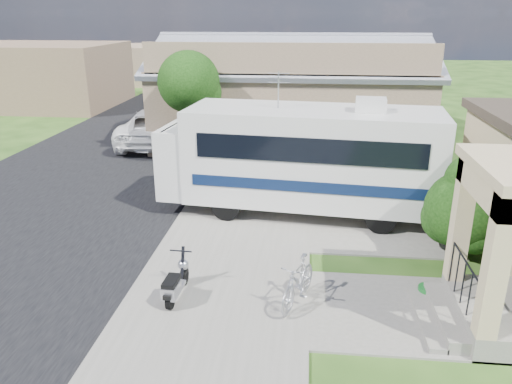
# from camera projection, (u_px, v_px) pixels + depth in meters

# --- Properties ---
(ground) EXTENTS (120.00, 120.00, 0.00)m
(ground) POSITION_uv_depth(u_px,v_px,m) (266.00, 281.00, 11.61)
(ground) COLOR #1B3A0F
(street_slab) EXTENTS (9.00, 80.00, 0.02)m
(street_slab) POSITION_uv_depth(u_px,v_px,m) (114.00, 156.00, 21.70)
(street_slab) COLOR black
(street_slab) RESTS_ON ground
(sidewalk_slab) EXTENTS (4.00, 80.00, 0.06)m
(sidewalk_slab) POSITION_uv_depth(u_px,v_px,m) (263.00, 160.00, 21.06)
(sidewalk_slab) COLOR #66635C
(sidewalk_slab) RESTS_ON ground
(driveway_slab) EXTENTS (7.00, 6.00, 0.05)m
(driveway_slab) POSITION_uv_depth(u_px,v_px,m) (326.00, 211.00, 15.67)
(driveway_slab) COLOR #66635C
(driveway_slab) RESTS_ON ground
(walk_slab) EXTENTS (4.00, 3.00, 0.05)m
(walk_slab) POSITION_uv_depth(u_px,v_px,m) (406.00, 312.00, 10.38)
(walk_slab) COLOR #66635C
(walk_slab) RESTS_ON ground
(warehouse) EXTENTS (12.50, 8.40, 5.04)m
(warehouse) POSITION_uv_depth(u_px,v_px,m) (291.00, 99.00, 24.01)
(warehouse) COLOR #745F48
(warehouse) RESTS_ON ground
(distant_bldg_far) EXTENTS (10.00, 8.00, 4.00)m
(distant_bldg_far) POSITION_uv_depth(u_px,v_px,m) (40.00, 75.00, 33.19)
(distant_bldg_far) COLOR brown
(distant_bldg_far) RESTS_ON ground
(distant_bldg_near) EXTENTS (8.00, 7.00, 3.20)m
(distant_bldg_near) POSITION_uv_depth(u_px,v_px,m) (131.00, 64.00, 44.36)
(distant_bldg_near) COLOR #745F48
(distant_bldg_near) RESTS_ON ground
(street_tree_a) EXTENTS (2.44, 2.40, 4.58)m
(street_tree_a) POSITION_uv_depth(u_px,v_px,m) (192.00, 85.00, 19.34)
(street_tree_a) COLOR #332216
(street_tree_a) RESTS_ON ground
(street_tree_b) EXTENTS (2.44, 2.40, 4.73)m
(street_tree_b) POSITION_uv_depth(u_px,v_px,m) (231.00, 59.00, 28.65)
(street_tree_b) COLOR #332216
(street_tree_b) RESTS_ON ground
(street_tree_c) EXTENTS (2.44, 2.40, 4.42)m
(street_tree_c) POSITION_uv_depth(u_px,v_px,m) (249.00, 52.00, 37.17)
(street_tree_c) COLOR #332216
(street_tree_c) RESTS_ON ground
(motorhome) EXTENTS (8.53, 3.44, 4.26)m
(motorhome) POSITION_uv_depth(u_px,v_px,m) (302.00, 156.00, 15.04)
(motorhome) COLOR beige
(motorhome) RESTS_ON ground
(shrub) EXTENTS (2.19, 2.09, 2.69)m
(shrub) POSITION_uv_depth(u_px,v_px,m) (467.00, 206.00, 12.37)
(shrub) COLOR #332216
(shrub) RESTS_ON ground
(scooter) EXTENTS (0.50, 1.43, 0.94)m
(scooter) POSITION_uv_depth(u_px,v_px,m) (176.00, 283.00, 10.70)
(scooter) COLOR black
(scooter) RESTS_ON ground
(bicycle) EXTENTS (1.05, 1.76, 1.02)m
(bicycle) POSITION_uv_depth(u_px,v_px,m) (298.00, 284.00, 10.50)
(bicycle) COLOR #A5A5AD
(bicycle) RESTS_ON ground
(pickup_truck) EXTENTS (3.08, 6.18, 1.68)m
(pickup_truck) POSITION_uv_depth(u_px,v_px,m) (158.00, 126.00, 23.60)
(pickup_truck) COLOR white
(pickup_truck) RESTS_ON ground
(van) EXTENTS (2.65, 6.50, 1.89)m
(van) POSITION_uv_depth(u_px,v_px,m) (191.00, 97.00, 31.00)
(van) COLOR white
(van) RESTS_ON ground
(garden_hose) EXTENTS (0.46, 0.46, 0.21)m
(garden_hose) POSITION_uv_depth(u_px,v_px,m) (428.00, 293.00, 10.95)
(garden_hose) COLOR #125C1F
(garden_hose) RESTS_ON ground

